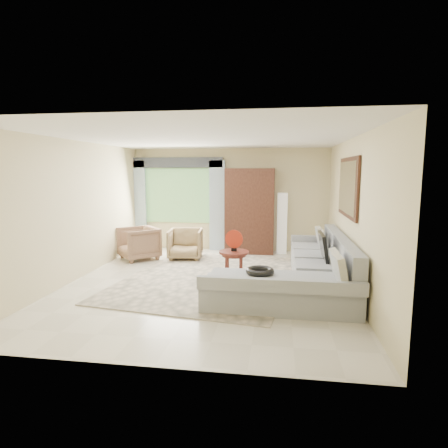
% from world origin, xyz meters
% --- Properties ---
extents(ground, '(6.00, 6.00, 0.00)m').
position_xyz_m(ground, '(0.00, 0.00, 0.00)').
color(ground, silver).
rests_on(ground, ground).
extents(area_rug, '(3.52, 4.37, 0.02)m').
position_xyz_m(area_rug, '(-0.03, 0.34, 0.01)').
color(area_rug, beige).
rests_on(area_rug, ground).
extents(sectional_sofa, '(2.30, 3.46, 0.90)m').
position_xyz_m(sectional_sofa, '(1.78, -0.18, 0.28)').
color(sectional_sofa, gray).
rests_on(sectional_sofa, ground).
extents(tv_screen, '(0.14, 0.74, 0.48)m').
position_xyz_m(tv_screen, '(2.05, 0.09, 0.72)').
color(tv_screen, black).
rests_on(tv_screen, sectional_sofa).
extents(garden_hose, '(0.43, 0.43, 0.09)m').
position_xyz_m(garden_hose, '(1.00, -1.03, 0.55)').
color(garden_hose, black).
rests_on(garden_hose, sectional_sofa).
extents(coffee_table, '(0.56, 0.56, 0.56)m').
position_xyz_m(coffee_table, '(0.45, 0.24, 0.29)').
color(coffee_table, '#542016').
rests_on(coffee_table, ground).
extents(red_disc, '(0.34, 0.10, 0.34)m').
position_xyz_m(red_disc, '(0.45, 0.24, 0.79)').
color(red_disc, '#9E220F').
rests_on(red_disc, coffee_table).
extents(armchair_left, '(1.15, 1.15, 0.75)m').
position_xyz_m(armchair_left, '(-1.94, 1.61, 0.38)').
color(armchair_left, '#8C664C').
rests_on(armchair_left, ground).
extents(armchair_right, '(0.83, 0.85, 0.70)m').
position_xyz_m(armchair_right, '(-0.88, 1.81, 0.35)').
color(armchair_right, '#997D53').
rests_on(armchair_right, ground).
extents(potted_plant, '(0.57, 0.50, 0.60)m').
position_xyz_m(potted_plant, '(-1.98, 2.37, 0.30)').
color(potted_plant, '#999999').
rests_on(potted_plant, ground).
extents(armoire, '(1.20, 0.55, 2.10)m').
position_xyz_m(armoire, '(0.55, 2.72, 1.05)').
color(armoire, black).
rests_on(armoire, ground).
extents(floor_lamp, '(0.24, 0.24, 1.50)m').
position_xyz_m(floor_lamp, '(1.35, 2.78, 0.75)').
color(floor_lamp, silver).
rests_on(floor_lamp, ground).
extents(window, '(1.80, 0.04, 1.40)m').
position_xyz_m(window, '(-1.35, 2.97, 1.40)').
color(window, '#669E59').
rests_on(window, wall_back).
extents(curtain_left, '(0.40, 0.08, 2.30)m').
position_xyz_m(curtain_left, '(-2.40, 2.88, 1.15)').
color(curtain_left, '#9EB7CC').
rests_on(curtain_left, ground).
extents(curtain_right, '(0.40, 0.08, 2.30)m').
position_xyz_m(curtain_right, '(-0.30, 2.88, 1.15)').
color(curtain_right, '#9EB7CC').
rests_on(curtain_right, ground).
extents(valance, '(2.40, 0.12, 0.26)m').
position_xyz_m(valance, '(-1.35, 2.90, 2.25)').
color(valance, '#1E232D').
rests_on(valance, wall_back).
extents(wall_mirror, '(0.05, 1.70, 1.05)m').
position_xyz_m(wall_mirror, '(2.46, 0.35, 1.75)').
color(wall_mirror, black).
rests_on(wall_mirror, wall_right).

